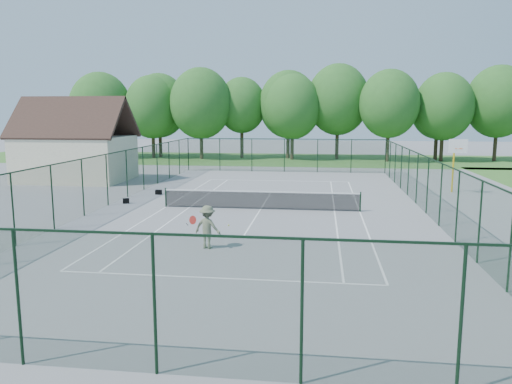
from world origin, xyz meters
TOP-DOWN VIEW (x-y plane):
  - ground at (0.00, 0.00)m, footprint 140.00×140.00m
  - grass_far at (0.00, 30.00)m, footprint 80.00×16.00m
  - court_lines at (0.00, 0.00)m, footprint 11.05×23.85m
  - tennis_net at (0.00, 0.00)m, footprint 11.08×0.08m
  - fence_enclosure at (0.00, 0.00)m, footprint 18.05×36.05m
  - utility_building at (-16.00, 10.00)m, footprint 8.60×6.27m
  - tree_line_far at (0.00, 30.00)m, footprint 39.40×6.40m
  - basketball_goal at (12.21, 7.21)m, footprint 1.20×1.43m
  - sports_bag_a at (-8.22, 0.78)m, footprint 0.44×0.35m
  - sports_bag_b at (-7.33, 4.19)m, footprint 0.42×0.28m
  - tennis_player at (-1.12, -8.34)m, footprint 1.67×0.92m

SIDE VIEW (x-z plane):
  - ground at x=0.00m, z-range 0.00..0.00m
  - court_lines at x=0.00m, z-range 0.00..0.01m
  - grass_far at x=0.00m, z-range 0.00..0.01m
  - sports_bag_a at x=-8.22m, z-range 0.00..0.30m
  - sports_bag_b at x=-7.33m, z-range 0.00..0.31m
  - tennis_net at x=0.00m, z-range 0.03..1.13m
  - tennis_player at x=-1.12m, z-range 0.00..1.74m
  - fence_enclosure at x=0.00m, z-range 0.05..3.07m
  - basketball_goal at x=12.21m, z-range 0.74..4.39m
  - utility_building at x=-16.00m, z-range -0.20..6.44m
  - tree_line_far at x=0.00m, z-range 1.14..10.84m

